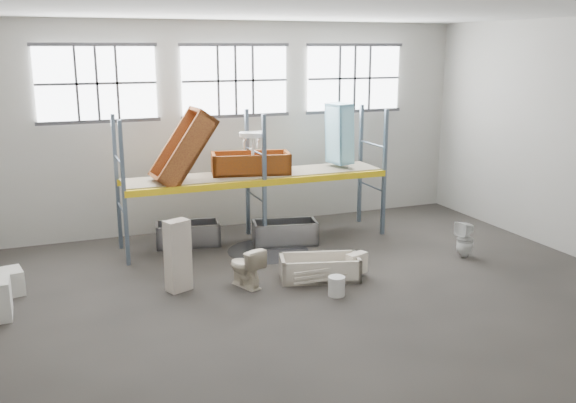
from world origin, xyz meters
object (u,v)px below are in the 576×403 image
bathtub_beige (320,268)px  blue_tub_upright (339,134)px  steel_tub_left (188,234)px  steel_tub_right (285,232)px  bucket (337,286)px  cistern_tall (178,256)px  rust_tub_flat (251,164)px  toilet_beige (246,267)px  toilet_white (465,239)px

bathtub_beige → blue_tub_upright: bearing=73.9°
steel_tub_left → steel_tub_right: size_ratio=0.99×
bathtub_beige → bucket: 0.89m
bucket → cistern_tall: bearing=153.3°
bucket → steel_tub_left: bearing=114.9°
steel_tub_left → blue_tub_upright: size_ratio=1.01×
blue_tub_upright → bathtub_beige: bearing=-122.0°
rust_tub_flat → bucket: size_ratio=4.91×
blue_tub_upright → bucket: (-1.84, -3.71, -2.22)m
bathtub_beige → toilet_beige: bearing=-169.8°
steel_tub_right → bucket: (-0.26, -3.23, -0.09)m
blue_tub_upright → cistern_tall: bearing=-151.5°
cistern_tall → bucket: (2.60, -1.31, -0.49)m
steel_tub_right → rust_tub_flat: size_ratio=0.82×
rust_tub_flat → toilet_beige: bearing=-110.6°
toilet_beige → bucket: size_ratio=2.18×
bathtub_beige → steel_tub_left: 3.60m
rust_tub_flat → bucket: 4.10m
steel_tub_right → blue_tub_upright: size_ratio=1.02×
bucket → steel_tub_right: bearing=85.5°
blue_tub_upright → steel_tub_right: bearing=-162.9°
bathtub_beige → rust_tub_flat: size_ratio=0.87×
bathtub_beige → steel_tub_right: steel_tub_right is taller
cistern_tall → blue_tub_upright: size_ratio=0.95×
cistern_tall → rust_tub_flat: rust_tub_flat is taller
cistern_tall → bucket: size_ratio=3.76×
toilet_white → steel_tub_left: toilet_white is taller
bathtub_beige → blue_tub_upright: (1.77, 2.83, 2.17)m
steel_tub_right → blue_tub_upright: bearing=17.1°
rust_tub_flat → bucket: bearing=-84.3°
steel_tub_left → rust_tub_flat: rust_tub_flat is taller
bathtub_beige → steel_tub_left: steel_tub_left is taller
cistern_tall → blue_tub_upright: blue_tub_upright is taller
toilet_beige → rust_tub_flat: bearing=-131.4°
toilet_white → steel_tub_left: bearing=-131.6°
cistern_tall → steel_tub_left: bearing=51.3°
steel_tub_left → toilet_beige: bearing=-81.4°
bathtub_beige → rust_tub_flat: rust_tub_flat is taller
cistern_tall → toilet_white: (6.09, -0.38, -0.28)m
toilet_beige → toilet_white: 4.88m
bathtub_beige → bucket: (-0.07, -0.88, -0.05)m
cistern_tall → bucket: bearing=-49.1°
cistern_tall → steel_tub_right: (2.86, 1.92, -0.41)m
cistern_tall → toilet_beige: bearing=-35.3°
toilet_white → cistern_tall: bearing=-105.6°
toilet_beige → steel_tub_right: toilet_beige is taller
toilet_beige → steel_tub_left: 2.95m
bathtub_beige → rust_tub_flat: (-0.44, 2.85, 1.60)m
bathtub_beige → toilet_white: bearing=16.6°
steel_tub_left → toilet_white: bearing=-29.5°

